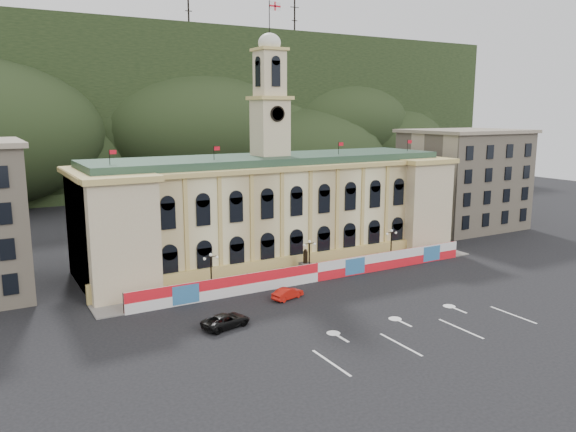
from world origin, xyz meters
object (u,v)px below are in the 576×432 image
red_sedan (288,293)px  black_suv (226,321)px  lamp_center (309,255)px  statue (305,267)px

red_sedan → black_suv: (-9.92, -4.57, 0.04)m
lamp_center → black_suv: bearing=-147.4°
statue → lamp_center: lamp_center is taller
lamp_center → red_sedan: bearing=-138.1°
lamp_center → red_sedan: (-6.82, -6.13, -2.39)m
red_sedan → statue: bearing=-59.9°
statue → red_sedan: statue is taller
statue → black_suv: statue is taller
lamp_center → red_sedan: 9.48m
statue → lamp_center: (0.00, -1.00, 1.89)m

